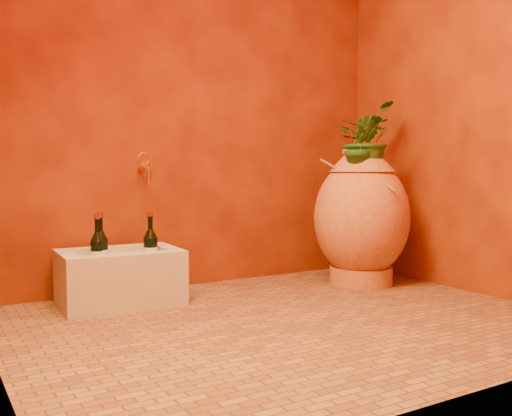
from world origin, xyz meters
TOP-DOWN VIEW (x-y plane):
  - floor at (0.00, 0.00)m, footprint 2.50×2.50m
  - wall_back at (0.00, 1.00)m, footprint 2.50×0.02m
  - wall_right at (1.25, 0.00)m, footprint 0.02×2.00m
  - amphora at (0.85, 0.48)m, footprint 0.76×0.76m
  - stone_basin at (-0.58, 0.73)m, footprint 0.62×0.44m
  - wine_bottle_a at (-0.66, 0.78)m, footprint 0.08×0.08m
  - wine_bottle_b at (-0.40, 0.75)m, footprint 0.08×0.08m
  - wine_bottle_c at (-0.68, 0.77)m, footprint 0.08×0.08m
  - wall_tap at (-0.37, 0.91)m, footprint 0.08×0.16m
  - plant_main at (0.86, 0.48)m, footprint 0.53×0.52m
  - plant_side at (0.78, 0.42)m, footprint 0.26×0.25m

SIDE VIEW (x-z plane):
  - floor at x=0.00m, z-range 0.00..0.00m
  - stone_basin at x=-0.58m, z-range -0.01..0.28m
  - wine_bottle_c at x=-0.68m, z-range 0.11..0.43m
  - wine_bottle_b at x=-0.40m, z-range 0.11..0.43m
  - wine_bottle_a at x=-0.66m, z-range 0.11..0.43m
  - amphora at x=0.85m, z-range 0.00..0.83m
  - wall_tap at x=-0.37m, z-range 0.63..0.81m
  - plant_side at x=0.78m, z-range 0.66..1.02m
  - plant_main at x=0.86m, z-range 0.67..1.11m
  - wall_back at x=0.00m, z-range 0.00..2.50m
  - wall_right at x=1.25m, z-range 0.00..2.50m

